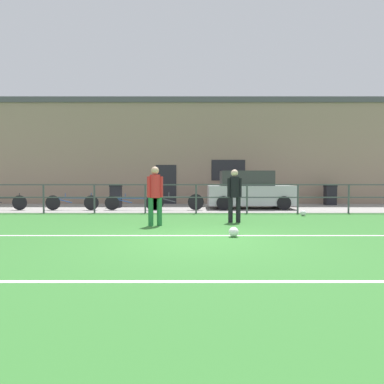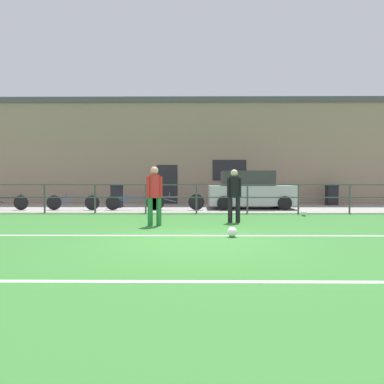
{
  "view_description": "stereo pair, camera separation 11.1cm",
  "coord_description": "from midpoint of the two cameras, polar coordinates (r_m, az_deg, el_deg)",
  "views": [
    {
      "loc": [
        -0.16,
        -7.61,
        1.36
      ],
      "look_at": [
        -0.15,
        3.03,
        0.96
      ],
      "focal_mm": 32.48,
      "sensor_mm": 36.0,
      "label": 1
    },
    {
      "loc": [
        -0.05,
        -7.61,
        1.36
      ],
      "look_at": [
        -0.15,
        3.03,
        0.96
      ],
      "focal_mm": 32.48,
      "sensor_mm": 36.0,
      "label": 2
    }
  ],
  "objects": [
    {
      "name": "ground",
      "position": [
        7.73,
        1.32,
        -8.11
      ],
      "size": [
        60.0,
        44.0,
        0.04
      ],
      "primitive_type": "cube",
      "color": "#33702D"
    },
    {
      "name": "field_line_touchline",
      "position": [
        8.37,
        1.26,
        -7.16
      ],
      "size": [
        36.0,
        0.11,
        0.0
      ],
      "primitive_type": "cube",
      "color": "white",
      "rests_on": "ground"
    },
    {
      "name": "field_line_hash",
      "position": [
        4.74,
        1.85,
        -14.49
      ],
      "size": [
        36.0,
        0.11,
        0.0
      ],
      "primitive_type": "cube",
      "color": "white",
      "rests_on": "ground"
    },
    {
      "name": "pavement_strip",
      "position": [
        16.16,
        0.9,
        -2.61
      ],
      "size": [
        48.0,
        5.0,
        0.02
      ],
      "primitive_type": "cube",
      "color": "gray",
      "rests_on": "ground"
    },
    {
      "name": "perimeter_fence",
      "position": [
        13.62,
        0.97,
        -0.4
      ],
      "size": [
        36.07,
        0.07,
        1.15
      ],
      "color": "#474C51",
      "rests_on": "ground"
    },
    {
      "name": "clubhouse_facade",
      "position": [
        19.86,
        0.84,
        6.54
      ],
      "size": [
        28.0,
        2.56,
        5.72
      ],
      "color": "gray",
      "rests_on": "ground"
    },
    {
      "name": "player_goalkeeper",
      "position": [
        10.86,
        7.22,
        -0.07
      ],
      "size": [
        0.45,
        0.29,
        1.65
      ],
      "rotation": [
        0.0,
        0.0,
        0.1
      ],
      "color": "black",
      "rests_on": "ground"
    },
    {
      "name": "player_striker",
      "position": [
        10.08,
        -5.87,
        -0.04
      ],
      "size": [
        0.45,
        0.3,
        1.71
      ],
      "rotation": [
        0.0,
        0.0,
        0.3
      ],
      "color": "#237038",
      "rests_on": "ground"
    },
    {
      "name": "soccer_ball_match",
      "position": [
        13.36,
        18.09,
        -3.32
      ],
      "size": [
        0.21,
        0.21,
        0.21
      ],
      "primitive_type": "sphere",
      "color": "white",
      "rests_on": "ground"
    },
    {
      "name": "soccer_ball_spare",
      "position": [
        8.22,
        6.99,
        -6.54
      ],
      "size": [
        0.23,
        0.23,
        0.23
      ],
      "primitive_type": "sphere",
      "color": "white",
      "rests_on": "ground"
    },
    {
      "name": "parked_car_red",
      "position": [
        15.89,
        9.71,
        0.18
      ],
      "size": [
        3.81,
        1.8,
        1.7
      ],
      "color": "#B7B7BC",
      "rests_on": "pavement_strip"
    },
    {
      "name": "bicycle_parked_0",
      "position": [
        15.72,
        -18.77,
        -1.61
      ],
      "size": [
        2.28,
        0.04,
        0.73
      ],
      "color": "black",
      "rests_on": "pavement_strip"
    },
    {
      "name": "bicycle_parked_1",
      "position": [
        15.07,
        -9.48,
        -1.71
      ],
      "size": [
        2.35,
        0.04,
        0.72
      ],
      "color": "black",
      "rests_on": "pavement_strip"
    },
    {
      "name": "bicycle_parked_3",
      "position": [
        16.96,
        -28.4,
        -1.5
      ],
      "size": [
        2.15,
        0.04,
        0.73
      ],
      "color": "black",
      "rests_on": "pavement_strip"
    },
    {
      "name": "bicycle_parked_4",
      "position": [
        14.86,
        -2.38,
        -1.61
      ],
      "size": [
        2.4,
        0.04,
        0.78
      ],
      "color": "black",
      "rests_on": "pavement_strip"
    },
    {
      "name": "trash_bin_0",
      "position": [
        19.13,
        22.11,
        -0.45
      ],
      "size": [
        0.56,
        0.48,
        1.02
      ],
      "color": "black",
      "rests_on": "pavement_strip"
    },
    {
      "name": "trash_bin_1",
      "position": [
        16.64,
        -12.05,
        -0.67
      ],
      "size": [
        0.53,
        0.45,
        1.05
      ],
      "color": "black",
      "rests_on": "pavement_strip"
    }
  ]
}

